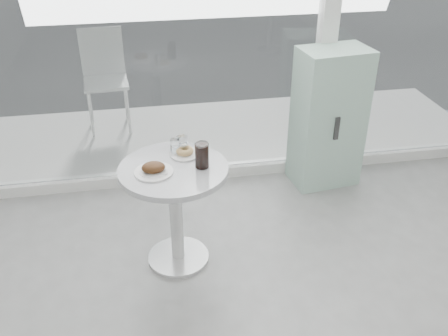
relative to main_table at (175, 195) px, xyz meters
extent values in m
cube|color=white|center=(0.50, 1.10, -0.50)|extent=(5.00, 0.12, 0.10)
cube|color=white|center=(1.40, 1.10, 0.95)|extent=(0.14, 0.14, 3.00)
cube|color=white|center=(-0.27, 1.10, 0.85)|extent=(3.21, 0.02, 2.60)
cube|color=white|center=(2.17, 1.10, 0.85)|extent=(1.41, 0.02, 2.60)
cylinder|color=silver|center=(0.00, 0.00, -0.54)|extent=(0.44, 0.44, 0.03)
cylinder|color=silver|center=(0.00, 0.00, -0.18)|extent=(0.09, 0.09, 0.70)
cylinder|color=white|center=(0.00, 0.00, 0.20)|extent=(0.72, 0.72, 0.04)
cube|color=white|center=(0.50, 1.90, -0.53)|extent=(5.60, 1.60, 0.05)
cube|color=#A4D2BD|center=(1.40, 0.87, 0.06)|extent=(0.60, 0.44, 1.22)
cube|color=#333333|center=(1.40, 0.67, 0.06)|extent=(0.04, 0.03, 0.20)
cylinder|color=silver|center=(-0.68, 2.01, -0.25)|extent=(0.03, 0.03, 0.50)
cylinder|color=silver|center=(-0.31, 2.04, -0.25)|extent=(0.03, 0.03, 0.50)
cylinder|color=silver|center=(-0.71, 2.39, -0.25)|extent=(0.03, 0.03, 0.50)
cylinder|color=silver|center=(-0.34, 2.41, -0.25)|extent=(0.03, 0.03, 0.50)
cube|color=silver|center=(-0.51, 2.21, 0.01)|extent=(0.48, 0.48, 0.03)
cube|color=silver|center=(-0.53, 2.42, 0.28)|extent=(0.44, 0.06, 0.50)
cylinder|color=white|center=(-0.13, -0.05, 0.23)|extent=(0.25, 0.25, 0.01)
cube|color=silver|center=(-0.11, -0.06, 0.24)|extent=(0.13, 0.12, 0.00)
ellipsoid|color=#371C0F|center=(-0.13, -0.05, 0.26)|extent=(0.15, 0.12, 0.07)
ellipsoid|color=#371C0F|center=(-0.09, -0.03, 0.25)|extent=(0.08, 0.07, 0.04)
cylinder|color=white|center=(0.09, 0.15, 0.23)|extent=(0.21, 0.21, 0.01)
torus|color=tan|center=(0.09, 0.15, 0.25)|extent=(0.12, 0.12, 0.04)
cylinder|color=white|center=(0.03, 0.18, 0.27)|extent=(0.07, 0.07, 0.11)
cylinder|color=white|center=(0.03, 0.18, 0.25)|extent=(0.06, 0.06, 0.06)
cylinder|color=white|center=(0.08, 0.20, 0.28)|extent=(0.07, 0.07, 0.12)
cylinder|color=white|center=(0.08, 0.20, 0.25)|extent=(0.06, 0.06, 0.06)
cylinder|color=white|center=(0.19, -0.03, 0.31)|extent=(0.09, 0.09, 0.17)
cylinder|color=black|center=(0.19, -0.03, 0.30)|extent=(0.08, 0.08, 0.16)
camera|label=1|loc=(-0.16, -2.80, 1.86)|focal=40.00mm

